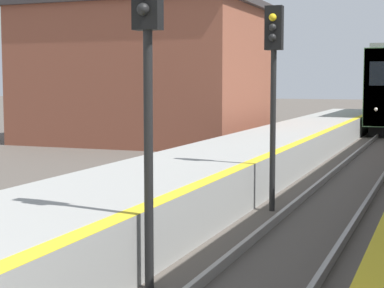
% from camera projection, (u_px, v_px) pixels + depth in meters
% --- Properties ---
extents(signal_near, '(0.36, 0.31, 4.27)m').
position_uv_depth(signal_near, '(147.00, 60.00, 8.15)').
color(signal_near, black).
rests_on(signal_near, ground).
extents(signal_mid, '(0.36, 0.31, 4.27)m').
position_uv_depth(signal_mid, '(273.00, 68.00, 13.24)').
color(signal_mid, black).
rests_on(signal_mid, ground).
extents(station_building, '(10.39, 7.66, 6.23)m').
position_uv_depth(station_building, '(144.00, 73.00, 28.91)').
color(station_building, brown).
rests_on(station_building, ground).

